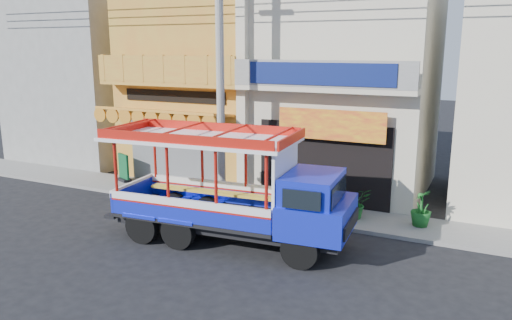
# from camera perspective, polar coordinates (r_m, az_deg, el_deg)

# --- Properties ---
(ground) EXTENTS (90.00, 90.00, 0.00)m
(ground) POSITION_cam_1_polar(r_m,az_deg,el_deg) (13.98, -7.02, -9.88)
(ground) COLOR black
(ground) RESTS_ON ground
(sidewalk) EXTENTS (30.00, 2.00, 0.12)m
(sidewalk) POSITION_cam_1_polar(r_m,az_deg,el_deg) (17.24, 0.18, -5.16)
(sidewalk) COLOR slate
(sidewalk) RESTS_ON ground
(shophouse_left) EXTENTS (6.00, 7.50, 8.24)m
(shophouse_left) POSITION_cam_1_polar(r_m,az_deg,el_deg) (21.83, -4.87, 9.39)
(shophouse_left) COLOR #C87A2C
(shophouse_left) RESTS_ON ground
(shophouse_right) EXTENTS (6.00, 6.75, 8.24)m
(shophouse_right) POSITION_cam_1_polar(r_m,az_deg,el_deg) (19.49, 10.71, 8.83)
(shophouse_right) COLOR beige
(shophouse_right) RESTS_ON ground
(party_pilaster) EXTENTS (0.35, 0.30, 8.00)m
(party_pilaster) POSITION_cam_1_polar(r_m,az_deg,el_deg) (17.67, -1.56, 8.32)
(party_pilaster) COLOR beige
(party_pilaster) RESTS_ON ground
(filler_building_left) EXTENTS (6.00, 6.00, 7.60)m
(filler_building_left) POSITION_cam_1_polar(r_m,az_deg,el_deg) (26.14, -18.30, 8.67)
(filler_building_left) COLOR gray
(filler_building_left) RESTS_ON ground
(utility_pole) EXTENTS (28.00, 0.26, 9.00)m
(utility_pole) POSITION_cam_1_polar(r_m,az_deg,el_deg) (16.19, -3.68, 11.56)
(utility_pole) COLOR gray
(utility_pole) RESTS_ON ground
(songthaew_truck) EXTENTS (7.01, 2.74, 3.20)m
(songthaew_truck) POSITION_cam_1_polar(r_m,az_deg,el_deg) (13.55, -1.20, -3.61)
(songthaew_truck) COLOR black
(songthaew_truck) RESTS_ON ground
(green_sign) EXTENTS (0.70, 0.54, 1.11)m
(green_sign) POSITION_cam_1_polar(r_m,az_deg,el_deg) (20.63, -14.87, -1.09)
(green_sign) COLOR black
(green_sign) RESTS_ON sidewalk
(potted_plant_a) EXTENTS (1.17, 1.16, 0.98)m
(potted_plant_a) POSITION_cam_1_polar(r_m,az_deg,el_deg) (15.95, 11.32, -4.83)
(potted_plant_a) COLOR #1B5F21
(potted_plant_a) RESTS_ON sidewalk
(potted_plant_b) EXTENTS (0.76, 0.77, 1.10)m
(potted_plant_b) POSITION_cam_1_polar(r_m,az_deg,el_deg) (16.01, 7.58, -4.41)
(potted_plant_b) COLOR #1B5F21
(potted_plant_b) RESTS_ON sidewalk
(potted_plant_c) EXTENTS (0.77, 0.77, 1.11)m
(potted_plant_c) POSITION_cam_1_polar(r_m,az_deg,el_deg) (15.74, 18.37, -5.24)
(potted_plant_c) COLOR #1B5F21
(potted_plant_c) RESTS_ON sidewalk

